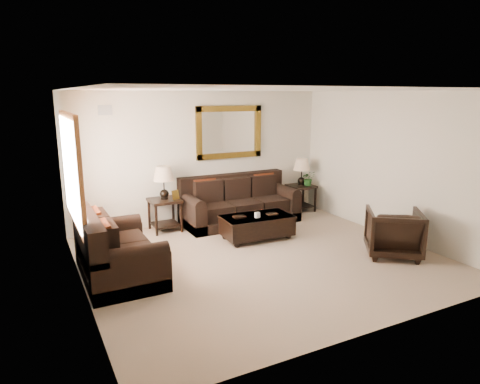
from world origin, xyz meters
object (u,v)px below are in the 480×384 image
coffee_table (257,225)px  armchair (394,230)px  loveseat (115,253)px  end_table_left (164,189)px  sofa (239,206)px  end_table_right (301,177)px

coffee_table → armchair: (1.60, -1.77, 0.16)m
loveseat → end_table_left: end_table_left is taller
sofa → end_table_right: 1.75m
sofa → coffee_table: 1.14m
end_table_right → armchair: 3.08m
sofa → coffee_table: sofa is taller
end_table_left → end_table_right: bearing=0.3°
end_table_left → armchair: end_table_left is taller
loveseat → end_table_left: (1.33, 1.80, 0.47)m
loveseat → armchair: size_ratio=2.02×
loveseat → end_table_left: bearing=-36.4°
loveseat → end_table_right: end_table_right is taller
end_table_right → coffee_table: end_table_right is taller
coffee_table → loveseat: bearing=-165.5°
sofa → armchair: bearing=-64.1°
sofa → armchair: size_ratio=2.76×
end_table_left → sofa: bearing=-5.1°
end_table_right → coffee_table: (-1.88, -1.28, -0.52)m
loveseat → sofa: bearing=-60.1°
coffee_table → armchair: size_ratio=1.53×
end_table_right → sofa: bearing=-174.8°
sofa → end_table_right: (1.69, 0.15, 0.44)m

